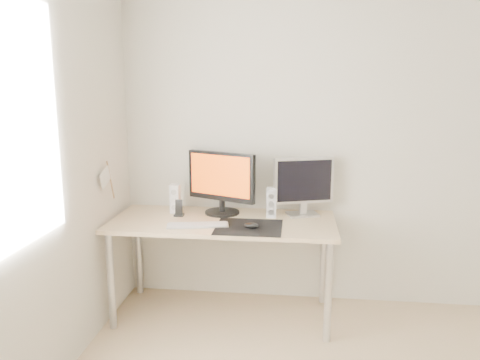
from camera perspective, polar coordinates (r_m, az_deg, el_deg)
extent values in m
plane|color=silver|center=(3.61, 13.59, 4.36)|extent=(3.50, 0.00, 3.50)
cube|color=black|center=(3.19, 1.08, -5.76)|extent=(0.45, 0.40, 0.00)
ellipsoid|color=black|center=(3.16, 1.39, -5.58)|extent=(0.10, 0.06, 0.04)
cube|color=#D1B587|center=(3.37, -2.09, -5.14)|extent=(1.60, 0.70, 0.03)
cylinder|color=silver|center=(3.42, -15.45, -11.80)|extent=(0.05, 0.05, 0.70)
cylinder|color=silver|center=(3.19, 10.71, -13.29)|extent=(0.05, 0.05, 0.70)
cylinder|color=silver|center=(3.92, -12.25, -8.56)|extent=(0.05, 0.05, 0.70)
cylinder|color=silver|center=(3.73, 10.13, -9.56)|extent=(0.05, 0.05, 0.70)
cylinder|color=black|center=(3.53, -2.18, -3.95)|extent=(0.34, 0.34, 0.02)
cylinder|color=black|center=(3.51, -2.19, -2.88)|extent=(0.05, 0.05, 0.12)
cube|color=black|center=(3.46, -2.29, 0.45)|extent=(0.52, 0.26, 0.36)
cube|color=#FF620D|center=(3.44, -2.51, 0.55)|extent=(0.46, 0.20, 0.30)
cube|color=silver|center=(3.51, 7.65, -4.16)|extent=(0.26, 0.22, 0.01)
cube|color=silver|center=(3.49, 7.67, -3.25)|extent=(0.06, 0.05, 0.10)
cube|color=silver|center=(3.45, 7.76, -0.04)|extent=(0.44, 0.18, 0.34)
cube|color=black|center=(3.43, 7.88, -0.11)|extent=(0.39, 0.13, 0.30)
cube|color=white|center=(3.56, -7.90, -2.26)|extent=(0.07, 0.08, 0.22)
cylinder|color=#AEAEB0|center=(3.53, -8.04, -3.35)|extent=(0.04, 0.01, 0.04)
cylinder|color=silver|center=(3.52, -8.07, -2.42)|extent=(0.04, 0.01, 0.04)
cylinder|color=#ABABAD|center=(3.51, -8.10, -1.49)|extent=(0.04, 0.01, 0.04)
cube|color=silver|center=(3.42, 3.86, -2.75)|extent=(0.07, 0.08, 0.22)
cylinder|color=silver|center=(3.39, 3.81, -3.89)|extent=(0.04, 0.01, 0.04)
cylinder|color=#B7B7B9|center=(3.38, 3.82, -2.93)|extent=(0.04, 0.01, 0.04)
cylinder|color=#AAAAAC|center=(3.36, 3.84, -1.96)|extent=(0.04, 0.01, 0.04)
cube|color=silver|center=(3.23, -5.18, -5.53)|extent=(0.44, 0.20, 0.01)
cube|color=silver|center=(3.23, -5.18, -5.40)|extent=(0.41, 0.18, 0.01)
cube|color=black|center=(3.49, -7.43, -4.25)|extent=(0.07, 0.06, 0.01)
cube|color=black|center=(3.47, -7.46, -3.27)|extent=(0.05, 0.02, 0.11)
cylinder|color=#A57F54|center=(3.43, -15.51, 0.00)|extent=(0.01, 0.10, 0.29)
cube|color=white|center=(3.34, -16.09, 0.37)|extent=(0.00, 0.19, 0.15)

